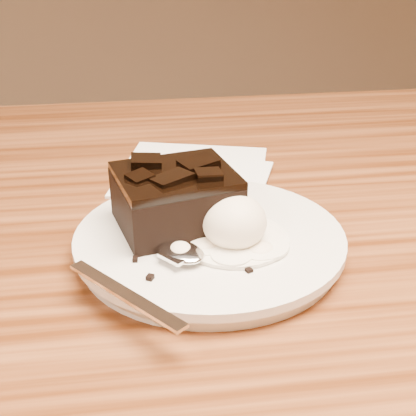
{
  "coord_description": "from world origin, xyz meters",
  "views": [
    {
      "loc": [
        -0.13,
        -0.55,
        1.04
      ],
      "look_at": [
        -0.06,
        -0.06,
        0.79
      ],
      "focal_mm": 54.79,
      "sensor_mm": 36.0,
      "label": 1
    }
  ],
  "objects": [
    {
      "name": "ice_cream_scoop",
      "position": [
        -0.04,
        -0.08,
        0.79
      ],
      "size": [
        0.06,
        0.06,
        0.05
      ],
      "primitive_type": "ellipsoid",
      "color": "white",
      "rests_on": "plate"
    },
    {
      "name": "brownie",
      "position": [
        -0.09,
        -0.05,
        0.79
      ],
      "size": [
        0.12,
        0.11,
        0.05
      ],
      "primitive_type": "cube",
      "rotation": [
        0.0,
        0.0,
        0.22
      ],
      "color": "black",
      "rests_on": "plate"
    },
    {
      "name": "napkin",
      "position": [
        -0.06,
        0.11,
        0.75
      ],
      "size": [
        0.2,
        0.2,
        0.01
      ],
      "primitive_type": "cube",
      "rotation": [
        0.0,
        0.0,
        -0.27
      ],
      "color": "white",
      "rests_on": "dining_table"
    },
    {
      "name": "crumb_d",
      "position": [
        -0.02,
        -0.08,
        0.77
      ],
      "size": [
        0.01,
        0.01,
        0.0
      ],
      "primitive_type": "cube",
      "rotation": [
        0.0,
        0.0,
        1.36
      ],
      "color": "black",
      "rests_on": "plate"
    },
    {
      "name": "plate",
      "position": [
        -0.06,
        -0.07,
        0.76
      ],
      "size": [
        0.24,
        0.24,
        0.02
      ],
      "primitive_type": "cylinder",
      "color": "silver",
      "rests_on": "dining_table"
    },
    {
      "name": "spoon",
      "position": [
        -0.09,
        -0.11,
        0.77
      ],
      "size": [
        0.14,
        0.16,
        0.01
      ],
      "primitive_type": null,
      "rotation": [
        0.0,
        0.0,
        0.67
      ],
      "color": "silver",
      "rests_on": "plate"
    },
    {
      "name": "crumb_c",
      "position": [
        -0.13,
        -0.11,
        0.77
      ],
      "size": [
        0.0,
        0.01,
        0.0
      ],
      "primitive_type": "cube",
      "rotation": [
        0.0,
        0.0,
        1.46
      ],
      "color": "black",
      "rests_on": "plate"
    },
    {
      "name": "melt_puddle",
      "position": [
        -0.04,
        -0.08,
        0.77
      ],
      "size": [
        0.1,
        0.1,
        0.0
      ],
      "primitive_type": "cylinder",
      "color": "white",
      "rests_on": "plate"
    },
    {
      "name": "crumb_a",
      "position": [
        -0.12,
        -0.13,
        0.77
      ],
      "size": [
        0.01,
        0.01,
        0.0
      ],
      "primitive_type": "cube",
      "rotation": [
        0.0,
        0.0,
        1.06
      ],
      "color": "black",
      "rests_on": "plate"
    },
    {
      "name": "crumb_b",
      "position": [
        -0.04,
        -0.13,
        0.77
      ],
      "size": [
        0.01,
        0.01,
        0.0
      ],
      "primitive_type": "cube",
      "rotation": [
        0.0,
        0.0,
        0.38
      ],
      "color": "black",
      "rests_on": "plate"
    }
  ]
}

